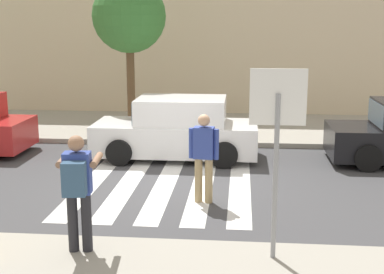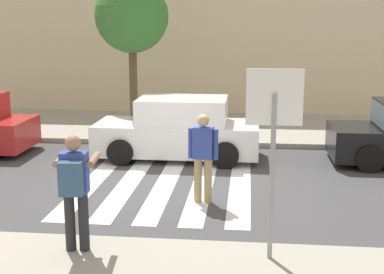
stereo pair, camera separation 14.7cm
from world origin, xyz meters
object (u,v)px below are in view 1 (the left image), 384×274
object	(u,v)px
stop_sign	(277,122)
pedestrian_crossing	(204,153)
photographer_with_backpack	(78,184)
street_tree_center	(129,17)
parked_car_white	(177,130)

from	to	relation	value
stop_sign	pedestrian_crossing	bearing A→B (deg)	114.00
photographer_with_backpack	street_tree_center	world-z (taller)	street_tree_center
photographer_with_backpack	parked_car_white	distance (m)	6.13
stop_sign	parked_car_white	distance (m)	6.50
photographer_with_backpack	street_tree_center	xyz separation A→B (m)	(-1.03, 8.76, 2.38)
stop_sign	photographer_with_backpack	bearing A→B (deg)	-178.47
parked_car_white	photographer_with_backpack	bearing A→B (deg)	-96.53
pedestrian_crossing	street_tree_center	world-z (taller)	street_tree_center
stop_sign	photographer_with_backpack	distance (m)	2.93
stop_sign	street_tree_center	bearing A→B (deg)	113.73
photographer_with_backpack	pedestrian_crossing	size ratio (longest dim) A/B	1.00
pedestrian_crossing	parked_car_white	distance (m)	3.48
photographer_with_backpack	parked_car_white	bearing A→B (deg)	83.47
pedestrian_crossing	street_tree_center	bearing A→B (deg)	113.61
stop_sign	photographer_with_backpack	world-z (taller)	stop_sign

